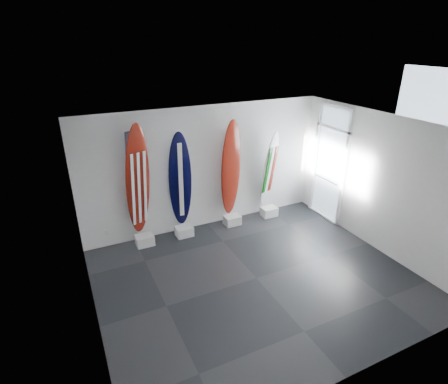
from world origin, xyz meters
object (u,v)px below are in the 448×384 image
surfboard_usa (138,181)px  surfboard_italy (269,170)px  surfboard_navy (180,180)px  surfboard_swiss (231,169)px

surfboard_usa → surfboard_italy: (3.34, 0.00, -0.27)m
surfboard_navy → surfboard_swiss: bearing=7.9°
surfboard_swiss → surfboard_usa: bearing=171.2°
surfboard_navy → surfboard_swiss: size_ratio=0.94×
surfboard_usa → surfboard_navy: surfboard_usa is taller
surfboard_italy → surfboard_swiss: bearing=162.0°
surfboard_swiss → surfboard_italy: size_ratio=1.18×
surfboard_navy → surfboard_italy: (2.39, 0.00, -0.12)m
surfboard_usa → surfboard_navy: size_ratio=1.13×
surfboard_usa → surfboard_italy: bearing=-18.6°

